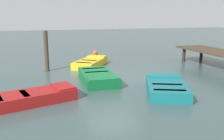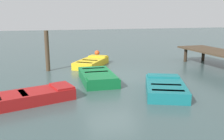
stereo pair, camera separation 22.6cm
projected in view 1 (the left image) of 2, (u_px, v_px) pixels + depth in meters
ground_plane at (112, 77)px, 11.90m from camera, size 80.00×80.00×0.00m
dock_segment at (217, 53)px, 13.96m from camera, size 5.59×2.07×0.95m
rowboat_teal at (166, 87)px, 9.48m from camera, size 3.00×2.34×0.46m
rowboat_red at (32, 97)px, 8.32m from camera, size 1.85×3.14×0.46m
rowboat_green at (98, 77)px, 11.06m from camera, size 2.92×1.50×0.46m
rowboat_yellow at (91, 63)px, 14.39m from camera, size 2.99×2.57×0.46m
mooring_piling_far_right at (46, 51)px, 12.91m from camera, size 0.22×0.22×2.17m
marker_buoy at (95, 53)px, 17.49m from camera, size 0.36×0.36×0.48m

